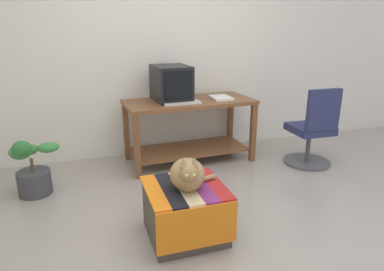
% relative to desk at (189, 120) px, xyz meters
% --- Properties ---
extents(ground_plane, '(14.00, 14.00, 0.00)m').
position_rel_desk_xyz_m(ground_plane, '(-0.19, -1.60, -0.49)').
color(ground_plane, '#9E9389').
extents(back_wall, '(8.00, 0.10, 2.60)m').
position_rel_desk_xyz_m(back_wall, '(-0.19, 0.45, 0.81)').
color(back_wall, silver).
rests_on(back_wall, ground_plane).
extents(desk, '(1.46, 0.73, 0.72)m').
position_rel_desk_xyz_m(desk, '(0.00, 0.00, 0.00)').
color(desk, brown).
rests_on(desk, ground_plane).
extents(tv_monitor, '(0.39, 0.50, 0.38)m').
position_rel_desk_xyz_m(tv_monitor, '(-0.19, 0.05, 0.41)').
color(tv_monitor, black).
rests_on(tv_monitor, desk).
extents(keyboard, '(0.40, 0.15, 0.02)m').
position_rel_desk_xyz_m(keyboard, '(-0.13, -0.15, 0.24)').
color(keyboard, beige).
rests_on(keyboard, desk).
extents(book, '(0.22, 0.29, 0.02)m').
position_rel_desk_xyz_m(book, '(0.37, -0.03, 0.24)').
color(book, white).
rests_on(book, desk).
extents(ottoman_with_blanket, '(0.56, 0.58, 0.40)m').
position_rel_desk_xyz_m(ottoman_with_blanket, '(-0.49, -1.45, -0.29)').
color(ottoman_with_blanket, '#4C4238').
rests_on(ottoman_with_blanket, ground_plane).
extents(cat, '(0.40, 0.37, 0.28)m').
position_rel_desk_xyz_m(cat, '(-0.49, -1.49, 0.03)').
color(cat, '#9E7A4C').
rests_on(cat, ottoman_with_blanket).
extents(potted_plant, '(0.43, 0.39, 0.57)m').
position_rel_desk_xyz_m(potted_plant, '(-1.63, -0.37, -0.28)').
color(potted_plant, '#3D3D42').
rests_on(potted_plant, ground_plane).
extents(office_chair, '(0.52, 0.52, 0.89)m').
position_rel_desk_xyz_m(office_chair, '(1.26, -0.57, -0.10)').
color(office_chair, '#4C4C51').
rests_on(office_chair, ground_plane).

